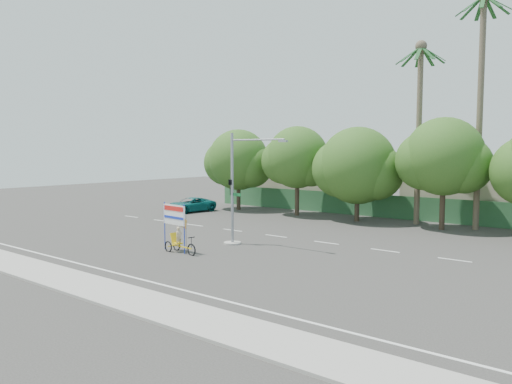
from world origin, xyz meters
The scene contains 14 objects.
ground centered at (0.00, 0.00, 0.00)m, with size 120.00×120.00×0.00m, color #33302D.
sidewalk_near centered at (0.00, -7.50, 0.06)m, with size 50.00×2.40×0.12m, color gray.
fence centered at (0.00, 21.50, 1.00)m, with size 38.00×0.08×2.00m, color #336B3D.
building_left centered at (-10.00, 26.00, 2.00)m, with size 12.00×8.00×4.00m, color #B6AD91.
building_right centered at (8.00, 26.00, 1.80)m, with size 14.00×8.00×3.60m, color #B6AD91.
tree_far_left centered at (-14.05, 18.00, 4.76)m, with size 7.14×6.00×7.96m.
tree_left centered at (-7.05, 18.00, 5.06)m, with size 6.66×5.60×8.07m.
tree_center centered at (-1.05, 18.00, 4.47)m, with size 7.62×6.40×7.85m.
tree_right centered at (5.95, 18.00, 5.24)m, with size 6.90×5.80×8.36m.
palm_tall centered at (8.00, 19.50, 10.46)m, with size 3.73×3.79×17.45m.
palm_short centered at (3.50, 19.50, 8.86)m, with size 3.73×3.79×14.45m.
traffic_signal centered at (-2.20, 3.98, 2.92)m, with size 4.72×1.10×7.00m.
trike_billboard centered at (-3.28, 0.04, 1.17)m, with size 2.94×0.78×2.90m.
pickup_truck centered at (-16.39, 13.75, 0.68)m, with size 2.26×4.90×1.36m, color #0E6666.
Camera 1 is at (18.17, -19.48, 5.96)m, focal length 35.00 mm.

